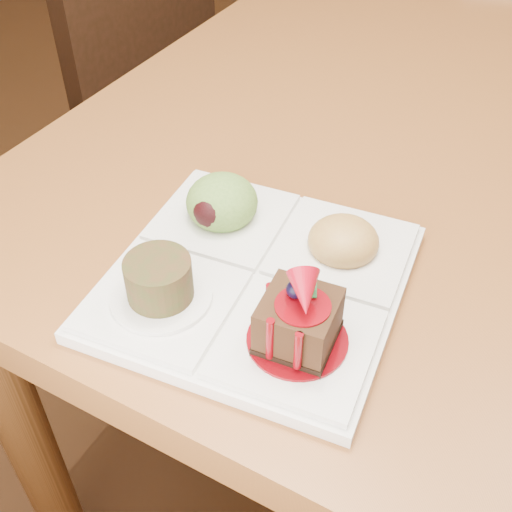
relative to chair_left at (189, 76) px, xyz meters
The scene contains 3 objects.
ground 0.87m from the chair_left, ahead, with size 6.00×6.00×0.00m, color #4F2C16.
chair_left is the anchor object (origin of this frame).
sampler_plate 0.84m from the chair_left, 51.53° to the right, with size 0.26×0.26×0.09m.
Camera 1 is at (0.02, -1.09, 1.14)m, focal length 45.00 mm.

